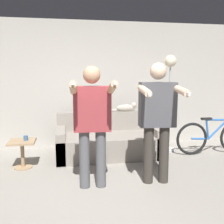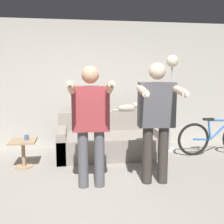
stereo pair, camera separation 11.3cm
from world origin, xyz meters
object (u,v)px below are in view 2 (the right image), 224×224
at_px(cat, 128,107).
at_px(bicycle, 216,138).
at_px(couch, 109,142).
at_px(person_right, 157,114).
at_px(floor_lamp, 172,78).
at_px(cup, 27,137).
at_px(person_left, 91,118).
at_px(side_table, 23,148).

relative_size(cat, bicycle, 0.35).
xyz_separation_m(couch, person_right, (0.47, -1.37, 0.73)).
height_order(person_right, cat, person_right).
bearing_deg(person_right, couch, 114.42).
bearing_deg(bicycle, person_right, -144.15).
bearing_deg(couch, floor_lamp, 5.82).
bearing_deg(cup, bicycle, 2.63).
relative_size(couch, floor_lamp, 1.01).
relative_size(couch, person_left, 1.16).
relative_size(floor_lamp, side_table, 4.16).
distance_m(couch, side_table, 1.55).
bearing_deg(bicycle, person_left, -155.38).
distance_m(couch, cat, 0.83).
distance_m(floor_lamp, side_table, 3.01).
xyz_separation_m(side_table, cup, (0.06, 0.02, 0.17)).
bearing_deg(side_table, cup, 15.11).
distance_m(couch, person_right, 1.62).
relative_size(person_right, cat, 3.19).
bearing_deg(side_table, bicycle, 2.85).
bearing_deg(cup, couch, 15.94).
bearing_deg(cup, person_right, -26.97).
height_order(couch, cup, couch).
xyz_separation_m(floor_lamp, side_table, (-2.73, -0.55, -1.12)).
relative_size(person_left, person_right, 0.97).
relative_size(cup, bicycle, 0.05).
distance_m(person_right, cat, 1.74).
bearing_deg(floor_lamp, couch, -174.18).
bearing_deg(cup, cat, 22.29).
xyz_separation_m(person_right, cat, (-0.02, 1.73, -0.13)).
bearing_deg(cup, person_left, -44.01).
bearing_deg(side_table, cat, 22.08).
bearing_deg(cat, person_left, -116.79).
height_order(couch, person_right, person_right).
height_order(cat, floor_lamp, floor_lamp).
distance_m(couch, cup, 1.50).
xyz_separation_m(person_left, floor_lamp, (1.68, 1.50, 0.48)).
bearing_deg(cup, floor_lamp, 11.30).
relative_size(cat, side_table, 1.16).
xyz_separation_m(person_left, bicycle, (2.45, 1.12, -0.64)).
xyz_separation_m(cup, bicycle, (3.45, 0.16, -0.17)).
relative_size(couch, bicycle, 1.25).
distance_m(person_left, floor_lamp, 2.30).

